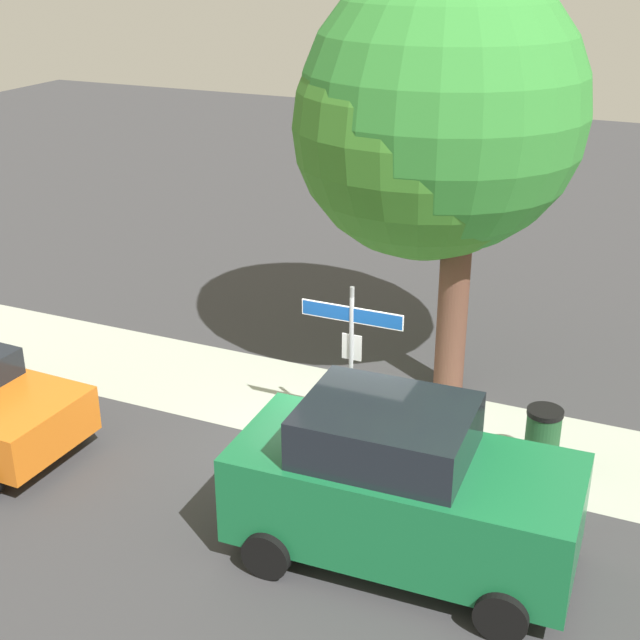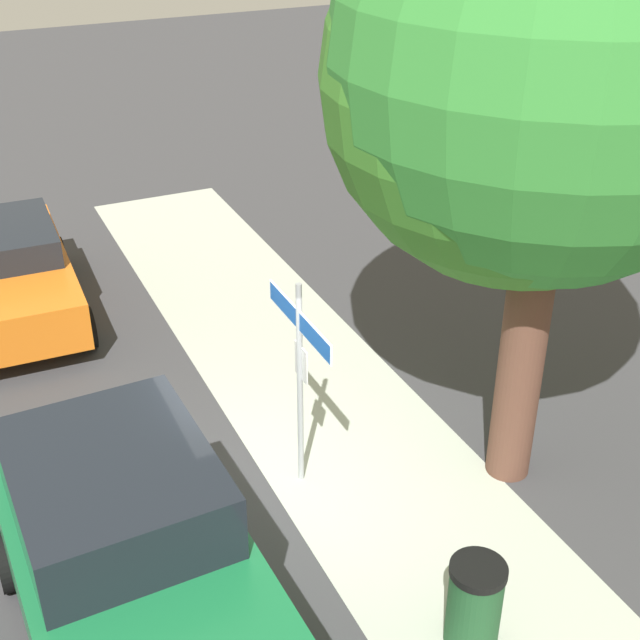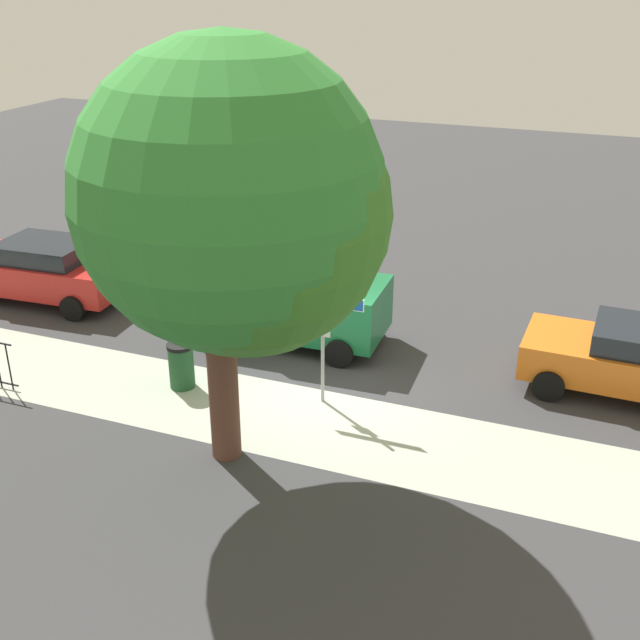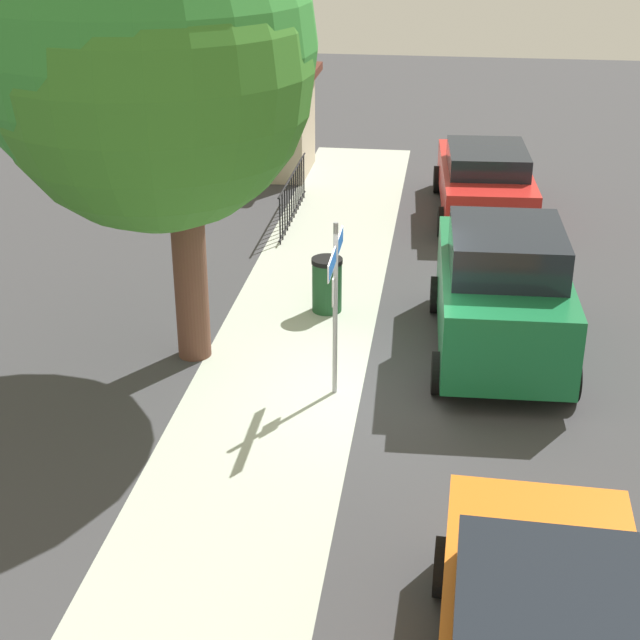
{
  "view_description": "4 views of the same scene",
  "coord_description": "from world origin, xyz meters",
  "px_view_note": "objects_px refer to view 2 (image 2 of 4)",
  "views": [
    {
      "loc": [
        4.41,
        -11.04,
        7.45
      ],
      "look_at": [
        -0.94,
        1.02,
        1.73
      ],
      "focal_mm": 49.8,
      "sensor_mm": 36.0,
      "label": 1
    },
    {
      "loc": [
        7.42,
        -2.88,
        6.87
      ],
      "look_at": [
        -0.61,
        0.87,
        1.86
      ],
      "focal_mm": 48.53,
      "sensor_mm": 36.0,
      "label": 2
    },
    {
      "loc": [
        -5.07,
        13.2,
        8.02
      ],
      "look_at": [
        -0.17,
        0.63,
        1.89
      ],
      "focal_mm": 44.06,
      "sensor_mm": 36.0,
      "label": 3
    },
    {
      "loc": [
        -12.56,
        -1.09,
        6.95
      ],
      "look_at": [
        -1.34,
        0.46,
        1.72
      ],
      "focal_mm": 53.82,
      "sensor_mm": 36.0,
      "label": 4
    }
  ],
  "objects_px": {
    "car_orange": "(7,273)",
    "trash_bin": "(474,605)",
    "shade_tree": "(547,57)",
    "car_green": "(130,567)",
    "street_sign": "(300,351)"
  },
  "relations": [
    {
      "from": "car_orange",
      "to": "trash_bin",
      "type": "bearing_deg",
      "value": 21.31
    },
    {
      "from": "shade_tree",
      "to": "car_orange",
      "type": "height_order",
      "value": "shade_tree"
    },
    {
      "from": "shade_tree",
      "to": "car_orange",
      "type": "relative_size",
      "value": 1.73
    },
    {
      "from": "car_orange",
      "to": "car_green",
      "type": "height_order",
      "value": "car_green"
    },
    {
      "from": "car_orange",
      "to": "car_green",
      "type": "relative_size",
      "value": 0.95
    },
    {
      "from": "street_sign",
      "to": "shade_tree",
      "type": "distance_m",
      "value": 4.05
    },
    {
      "from": "shade_tree",
      "to": "car_orange",
      "type": "bearing_deg",
      "value": -139.57
    },
    {
      "from": "street_sign",
      "to": "trash_bin",
      "type": "xyz_separation_m",
      "value": [
        2.93,
        0.5,
        -1.32
      ]
    },
    {
      "from": "car_green",
      "to": "trash_bin",
      "type": "bearing_deg",
      "value": 64.5
    },
    {
      "from": "car_orange",
      "to": "trash_bin",
      "type": "relative_size",
      "value": 4.28
    },
    {
      "from": "street_sign",
      "to": "car_green",
      "type": "xyz_separation_m",
      "value": [
        1.67,
        -2.43,
        -0.74
      ]
    },
    {
      "from": "street_sign",
      "to": "shade_tree",
      "type": "bearing_deg",
      "value": 81.06
    },
    {
      "from": "shade_tree",
      "to": "trash_bin",
      "type": "relative_size",
      "value": 7.4
    },
    {
      "from": "car_orange",
      "to": "street_sign",
      "type": "bearing_deg",
      "value": 26.05
    },
    {
      "from": "street_sign",
      "to": "car_orange",
      "type": "distance_m",
      "value": 6.33
    }
  ]
}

